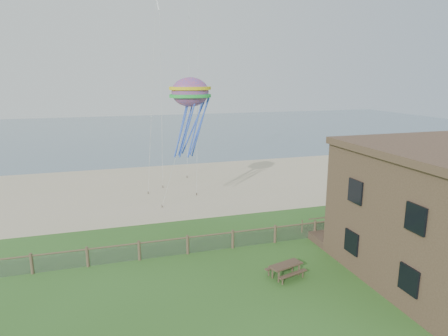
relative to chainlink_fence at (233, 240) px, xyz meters
The scene contains 7 objects.
ground 6.03m from the chainlink_fence, 90.00° to the right, with size 160.00×160.00×0.00m, color #2F561D.
sand_beach 16.01m from the chainlink_fence, 90.00° to the left, with size 72.00×20.00×0.02m, color #C1B38B.
ocean 60.00m from the chainlink_fence, 90.00° to the left, with size 160.00×68.00×0.02m, color slate.
chainlink_fence is the anchor object (origin of this frame).
motel_deck 13.04m from the chainlink_fence, ahead, with size 15.00×2.00×0.50m, color brown.
picnic_table 4.80m from the chainlink_fence, 69.91° to the right, with size 1.91×1.44×0.81m, color brown, non-canonical shape.
octopus_kite 10.16m from the chainlink_fence, 100.44° to the left, with size 3.17×2.24×6.53m, color #F64826, non-canonical shape.
Camera 1 is at (-7.62, -17.07, 10.98)m, focal length 32.00 mm.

